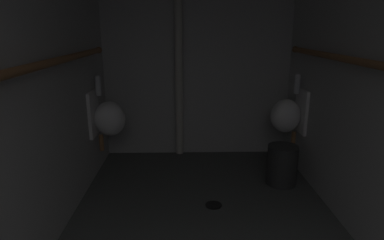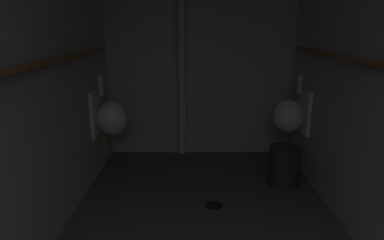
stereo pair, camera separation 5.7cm
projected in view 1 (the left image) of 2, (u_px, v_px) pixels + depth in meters
name	position (u px, v px, depth m)	size (l,w,h in m)	color
wall_left	(13.00, 74.00, 1.78)	(0.06, 3.89, 2.39)	#B6B5B2
wall_back	(197.00, 50.00, 3.65)	(2.21, 0.06, 2.39)	#B6B5B2
urinal_left_mid	(108.00, 117.00, 3.21)	(0.32, 0.30, 0.76)	white
urinal_right_mid	(288.00, 115.00, 3.31)	(0.32, 0.30, 0.76)	white
supply_pipe_left	(29.00, 68.00, 1.77)	(0.06, 3.09, 0.06)	#936038
standpipe_back_wall	(179.00, 51.00, 3.54)	(0.08, 0.08, 2.34)	beige
floor_drain	(214.00, 205.00, 2.76)	(0.14, 0.14, 0.01)	black
waste_bin	(282.00, 165.00, 3.10)	(0.28, 0.28, 0.38)	#2D2D2D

